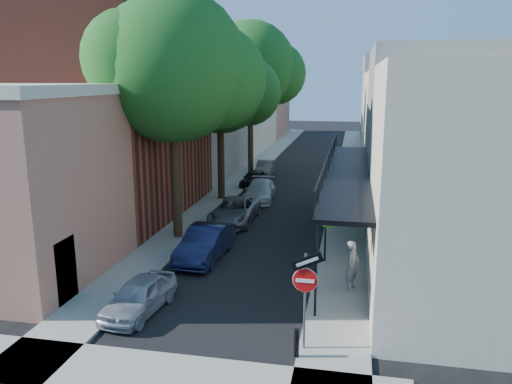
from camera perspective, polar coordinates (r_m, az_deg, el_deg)
The scene contains 19 objects.
ground at distance 14.53m, azimuth -8.10°, elevation -18.33°, with size 160.00×160.00×0.00m, color black.
road_surface at distance 42.57m, azimuth 5.23°, elevation 2.64°, with size 6.00×64.00×0.01m, color black.
sidewalk_left at distance 43.15m, azimuth -0.07°, elevation 2.90°, with size 2.00×64.00×0.12m, color gray.
sidewalk_right at distance 42.35m, azimuth 10.62°, elevation 2.49°, with size 2.00×64.00×0.12m, color gray.
sidewalk_cross at distance 13.70m, azimuth -9.57°, elevation -20.18°, with size 12.00×2.00×0.12m, color gray.
buildings_left at distance 42.75m, azimuth -7.48°, elevation 9.29°, with size 10.10×59.10×12.00m.
buildings_right at distance 41.56m, azimuth 17.82°, elevation 7.98°, with size 9.80×55.00×10.00m.
sign_post at distance 13.83m, azimuth 5.66°, elevation -10.45°, with size 0.89×0.17×2.99m.
bollard at distance 14.10m, azimuth 4.66°, elevation -16.83°, with size 0.14×0.14×0.80m, color black.
oak_near at distance 23.25m, azimuth -8.29°, elevation 13.65°, with size 7.48×6.80×11.42m.
oak_mid at distance 30.90m, azimuth -3.34°, elevation 11.99°, with size 6.60×6.00×10.20m.
oak_far at distance 39.71m, azimuth 0.08°, elevation 13.93°, with size 7.70×7.00×11.90m.
parked_car_a at distance 17.02m, azimuth -13.21°, elevation -11.48°, with size 1.37×3.40×1.16m, color #999DA9.
parked_car_b at distance 21.29m, azimuth -5.80°, elevation -5.84°, with size 1.48×4.24×1.40m, color #111637.
parked_car_c at distance 26.55m, azimuth -2.46°, elevation -2.15°, with size 2.11×4.58×1.27m, color slate.
parked_car_d at distance 31.30m, azimuth 0.43°, elevation 0.14°, with size 1.73×4.27×1.24m, color silver.
parked_car_e at distance 35.49m, azimuth -0.24°, elevation 1.58°, with size 1.35×3.36×1.14m, color black.
parked_car_f at distance 39.68m, azimuth 1.01°, elevation 2.77°, with size 1.20×3.45×1.14m, color #6D635C.
pedestrian at distance 18.22m, azimuth 10.96°, elevation -8.23°, with size 0.65×0.43×1.79m, color slate.
Camera 1 is at (4.29, -11.69, 7.48)m, focal length 35.00 mm.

